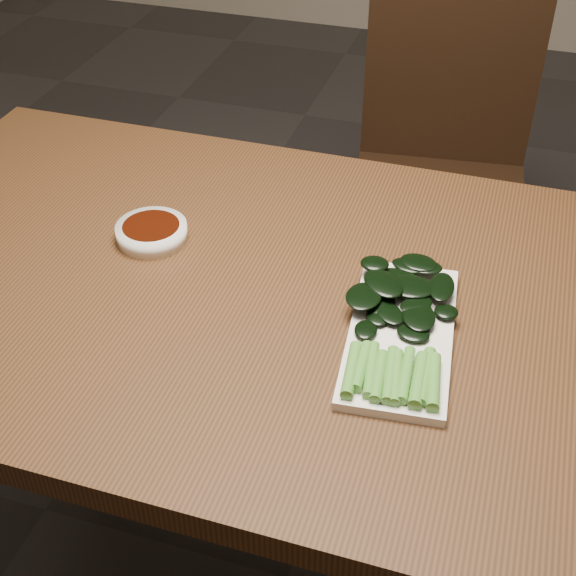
{
  "coord_description": "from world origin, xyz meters",
  "views": [
    {
      "loc": [
        0.27,
        -0.86,
        1.47
      ],
      "look_at": [
        0.0,
        -0.01,
        0.76
      ],
      "focal_mm": 50.0,
      "sensor_mm": 36.0,
      "label": 1
    }
  ],
  "objects_px": {
    "chair_far": "(440,165)",
    "serving_plate": "(401,335)",
    "gai_lan": "(399,320)",
    "table": "(288,326)",
    "sauce_bowl": "(152,232)"
  },
  "relations": [
    {
      "from": "table",
      "to": "sauce_bowl",
      "type": "distance_m",
      "value": 0.26
    },
    {
      "from": "gai_lan",
      "to": "chair_far",
      "type": "bearing_deg",
      "value": 93.6
    },
    {
      "from": "table",
      "to": "serving_plate",
      "type": "xyz_separation_m",
      "value": [
        0.18,
        -0.06,
        0.08
      ]
    },
    {
      "from": "sauce_bowl",
      "to": "serving_plate",
      "type": "height_order",
      "value": "sauce_bowl"
    },
    {
      "from": "table",
      "to": "chair_far",
      "type": "xyz_separation_m",
      "value": [
        0.11,
        0.89,
        -0.19
      ]
    },
    {
      "from": "sauce_bowl",
      "to": "serving_plate",
      "type": "relative_size",
      "value": 0.36
    },
    {
      "from": "sauce_bowl",
      "to": "serving_plate",
      "type": "xyz_separation_m",
      "value": [
        0.41,
        -0.11,
        -0.01
      ]
    },
    {
      "from": "chair_far",
      "to": "serving_plate",
      "type": "bearing_deg",
      "value": -92.79
    },
    {
      "from": "chair_far",
      "to": "serving_plate",
      "type": "height_order",
      "value": "chair_far"
    },
    {
      "from": "chair_far",
      "to": "serving_plate",
      "type": "relative_size",
      "value": 2.9
    },
    {
      "from": "table",
      "to": "serving_plate",
      "type": "relative_size",
      "value": 4.56
    },
    {
      "from": "serving_plate",
      "to": "gai_lan",
      "type": "height_order",
      "value": "gai_lan"
    },
    {
      "from": "serving_plate",
      "to": "gai_lan",
      "type": "bearing_deg",
      "value": 125.73
    },
    {
      "from": "serving_plate",
      "to": "sauce_bowl",
      "type": "bearing_deg",
      "value": 164.9
    },
    {
      "from": "chair_far",
      "to": "gai_lan",
      "type": "height_order",
      "value": "chair_far"
    }
  ]
}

